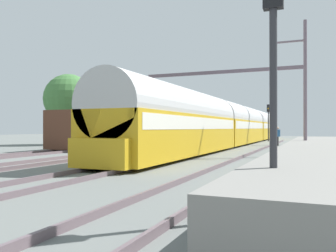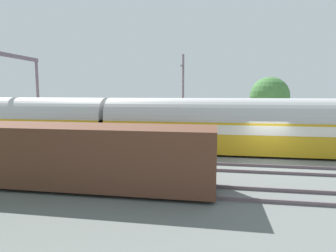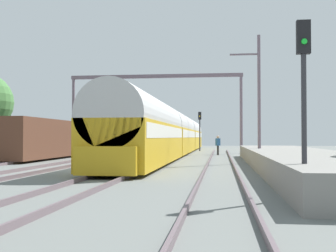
{
  "view_description": "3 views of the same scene",
  "coord_description": "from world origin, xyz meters",
  "px_view_note": "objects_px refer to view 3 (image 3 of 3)",
  "views": [
    {
      "loc": [
        9.38,
        -15.69,
        1.63
      ],
      "look_at": [
        2.15,
        1.63,
        1.74
      ],
      "focal_mm": 37.76,
      "sensor_mm": 36.0,
      "label": 1
    },
    {
      "loc": [
        -18.55,
        3.4,
        4.34
      ],
      "look_at": [
        -0.62,
        6.42,
        2.23
      ],
      "focal_mm": 30.44,
      "sensor_mm": 36.0,
      "label": 2
    },
    {
      "loc": [
        6.47,
        -20.77,
        1.61
      ],
      "look_at": [
        1.08,
        23.35,
        2.75
      ],
      "focal_mm": 46.17,
      "sensor_mm": 36.0,
      "label": 3
    }
  ],
  "objects_px": {
    "railway_signal_far": "(200,126)",
    "catenary_gantry": "(155,94)",
    "passenger_train": "(175,133)",
    "railway_signal_near": "(304,83)",
    "person_crossing": "(218,144)",
    "freight_car": "(45,139)"
  },
  "relations": [
    {
      "from": "passenger_train",
      "to": "catenary_gantry",
      "type": "height_order",
      "value": "catenary_gantry"
    },
    {
      "from": "passenger_train",
      "to": "person_crossing",
      "type": "xyz_separation_m",
      "value": [
        4.07,
        -1.83,
        -0.94
      ]
    },
    {
      "from": "person_crossing",
      "to": "railway_signal_far",
      "type": "relative_size",
      "value": 0.38
    },
    {
      "from": "freight_car",
      "to": "railway_signal_near",
      "type": "height_order",
      "value": "railway_signal_near"
    },
    {
      "from": "catenary_gantry",
      "to": "freight_car",
      "type": "bearing_deg",
      "value": -118.62
    },
    {
      "from": "railway_signal_far",
      "to": "freight_car",
      "type": "bearing_deg",
      "value": -118.56
    },
    {
      "from": "railway_signal_near",
      "to": "railway_signal_far",
      "type": "xyz_separation_m",
      "value": [
        -4.6,
        38.12,
        -0.12
      ]
    },
    {
      "from": "catenary_gantry",
      "to": "passenger_train",
      "type": "bearing_deg",
      "value": -42.14
    },
    {
      "from": "freight_car",
      "to": "railway_signal_near",
      "type": "relative_size",
      "value": 2.75
    },
    {
      "from": "passenger_train",
      "to": "freight_car",
      "type": "xyz_separation_m",
      "value": [
        -8.61,
        -9.88,
        -0.5
      ]
    },
    {
      "from": "passenger_train",
      "to": "person_crossing",
      "type": "bearing_deg",
      "value": -24.28
    },
    {
      "from": "railway_signal_near",
      "to": "railway_signal_far",
      "type": "height_order",
      "value": "railway_signal_near"
    },
    {
      "from": "freight_car",
      "to": "person_crossing",
      "type": "relative_size",
      "value": 7.51
    },
    {
      "from": "passenger_train",
      "to": "freight_car",
      "type": "height_order",
      "value": "passenger_train"
    },
    {
      "from": "railway_signal_far",
      "to": "catenary_gantry",
      "type": "xyz_separation_m",
      "value": [
        -4.07,
        -7.51,
        3.03
      ]
    },
    {
      "from": "person_crossing",
      "to": "railway_signal_near",
      "type": "distance_m",
      "value": 27.02
    },
    {
      "from": "freight_car",
      "to": "railway_signal_far",
      "type": "height_order",
      "value": "railway_signal_far"
    },
    {
      "from": "passenger_train",
      "to": "railway_signal_far",
      "type": "height_order",
      "value": "railway_signal_far"
    },
    {
      "from": "freight_car",
      "to": "railway_signal_near",
      "type": "xyz_separation_m",
      "value": [
        15.13,
        -18.78,
        1.57
      ]
    },
    {
      "from": "railway_signal_near",
      "to": "catenary_gantry",
      "type": "height_order",
      "value": "catenary_gantry"
    },
    {
      "from": "railway_signal_near",
      "to": "passenger_train",
      "type": "bearing_deg",
      "value": 102.82
    },
    {
      "from": "person_crossing",
      "to": "railway_signal_near",
      "type": "height_order",
      "value": "railway_signal_near"
    }
  ]
}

